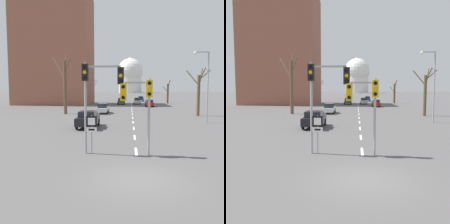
{
  "view_description": "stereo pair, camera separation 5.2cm",
  "coord_description": "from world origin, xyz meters",
  "views": [
    {
      "loc": [
        -0.4,
        -10.16,
        3.75
      ],
      "look_at": [
        -1.48,
        4.95,
        2.37
      ],
      "focal_mm": 40.0,
      "sensor_mm": 36.0,
      "label": 1
    },
    {
      "loc": [
        -0.35,
        -10.15,
        3.75
      ],
      "look_at": [
        -1.48,
        4.95,
        2.37
      ],
      "focal_mm": 40.0,
      "sensor_mm": 36.0,
      "label": 2
    }
  ],
  "objects": [
    {
      "name": "traffic_signal_near_left",
      "position": [
        -2.26,
        4.06,
        4.02
      ],
      "size": [
        2.39,
        0.34,
        5.29
      ],
      "color": "#9E9EA3",
      "rests_on": "ground_plane"
    },
    {
      "name": "lane_stripe_11",
      "position": [
        0.0,
        54.18,
        0.0
      ],
      "size": [
        0.16,
        2.0,
        0.01
      ],
      "primitive_type": "cube",
      "color": "silver",
      "rests_on": "ground_plane"
    },
    {
      "name": "lane_stripe_10",
      "position": [
        0.0,
        49.68,
        0.0
      ],
      "size": [
        0.16,
        2.0,
        0.01
      ],
      "primitive_type": "cube",
      "color": "silver",
      "rests_on": "ground_plane"
    },
    {
      "name": "sedan_distant_centre",
      "position": [
        -4.48,
        13.96,
        0.84
      ],
      "size": [
        1.9,
        4.43,
        1.63
      ],
      "color": "black",
      "rests_on": "ground_plane"
    },
    {
      "name": "sedan_mid_centre",
      "position": [
        3.84,
        44.03,
        0.8
      ],
      "size": [
        1.7,
        4.27,
        1.54
      ],
      "color": "maroon",
      "rests_on": "ground_plane"
    },
    {
      "name": "sedan_far_left",
      "position": [
        -2.52,
        52.02,
        0.83
      ],
      "size": [
        1.78,
        4.31,
        1.64
      ],
      "color": "#2D4C33",
      "rests_on": "ground_plane"
    },
    {
      "name": "lane_stripe_12",
      "position": [
        0.0,
        58.68,
        0.0
      ],
      "size": [
        0.16,
        2.0,
        0.01
      ],
      "primitive_type": "cube",
      "color": "silver",
      "rests_on": "ground_plane"
    },
    {
      "name": "capitol_dome",
      "position": [
        0.0,
        250.84,
        17.84
      ],
      "size": [
        25.93,
        25.93,
        36.63
      ],
      "color": "silver",
      "rests_on": "ground_plane"
    },
    {
      "name": "sedan_near_right",
      "position": [
        1.46,
        53.13,
        0.82
      ],
      "size": [
        1.75,
        3.82,
        1.63
      ],
      "color": "#B7B7BC",
      "rests_on": "ground_plane"
    },
    {
      "name": "lane_stripe_2",
      "position": [
        0.0,
        13.68,
        0.0
      ],
      "size": [
        0.16,
        2.0,
        0.01
      ],
      "primitive_type": "cube",
      "color": "silver",
      "rests_on": "ground_plane"
    },
    {
      "name": "traffic_signal_centre_tall",
      "position": [
        0.15,
        3.84,
        3.29
      ],
      "size": [
        1.8,
        0.34,
        4.37
      ],
      "color": "#9E9EA3",
      "rests_on": "ground_plane"
    },
    {
      "name": "sedan_near_left",
      "position": [
        3.04,
        69.19,
        0.8
      ],
      "size": [
        1.8,
        4.19,
        1.56
      ],
      "color": "navy",
      "rests_on": "ground_plane"
    },
    {
      "name": "lane_stripe_0",
      "position": [
        0.0,
        4.68,
        0.0
      ],
      "size": [
        0.16,
        2.0,
        0.01
      ],
      "primitive_type": "cube",
      "color": "silver",
      "rests_on": "ground_plane"
    },
    {
      "name": "route_sign_post",
      "position": [
        -2.6,
        3.99,
        1.52
      ],
      "size": [
        0.6,
        0.08,
        2.25
      ],
      "color": "#9E9EA3",
      "rests_on": "ground_plane"
    },
    {
      "name": "bare_tree_left_far",
      "position": [
        -10.22,
        27.17,
        4.48
      ],
      "size": [
        3.6,
        3.0,
        9.24
      ],
      "color": "brown",
      "rests_on": "ground_plane"
    },
    {
      "name": "lane_stripe_9",
      "position": [
        0.0,
        45.18,
        0.0
      ],
      "size": [
        0.16,
        2.0,
        0.01
      ],
      "primitive_type": "cube",
      "color": "silver",
      "rests_on": "ground_plane"
    },
    {
      "name": "ground_plane",
      "position": [
        0.0,
        0.0,
        0.0
      ],
      "size": [
        800.0,
        800.0,
        0.0
      ],
      "primitive_type": "plane",
      "color": "#565454"
    },
    {
      "name": "lane_stripe_5",
      "position": [
        0.0,
        27.18,
        0.0
      ],
      "size": [
        0.16,
        2.0,
        0.01
      ],
      "primitive_type": "cube",
      "color": "silver",
      "rests_on": "ground_plane"
    },
    {
      "name": "street_lamp_right",
      "position": [
        7.95,
        18.39,
        4.85
      ],
      "size": [
        1.71,
        0.36,
        7.94
      ],
      "color": "#9E9EA3",
      "rests_on": "ground_plane"
    },
    {
      "name": "bare_tree_right_far",
      "position": [
        9.27,
        25.8,
        3.32
      ],
      "size": [
        3.06,
        2.22,
        6.76
      ],
      "color": "brown",
      "rests_on": "ground_plane"
    },
    {
      "name": "bare_tree_left_near",
      "position": [
        -11.16,
        59.84,
        3.4
      ],
      "size": [
        3.01,
        2.27,
        7.36
      ],
      "color": "brown",
      "rests_on": "ground_plane"
    },
    {
      "name": "sedan_far_right",
      "position": [
        -4.59,
        28.54,
        0.79
      ],
      "size": [
        1.7,
        4.52,
        1.57
      ],
      "color": "silver",
      "rests_on": "ground_plane"
    },
    {
      "name": "lane_stripe_4",
      "position": [
        0.0,
        22.68,
        0.0
      ],
      "size": [
        0.16,
        2.0,
        0.01
      ],
      "primitive_type": "cube",
      "color": "silver",
      "rests_on": "ground_plane"
    },
    {
      "name": "bare_tree_right_near",
      "position": [
        9.71,
        57.45,
        2.89
      ],
      "size": [
        1.95,
        2.35,
        6.25
      ],
      "color": "brown",
      "rests_on": "ground_plane"
    },
    {
      "name": "lane_stripe_6",
      "position": [
        0.0,
        31.68,
        0.0
      ],
      "size": [
        0.16,
        2.0,
        0.01
      ],
      "primitive_type": "cube",
      "color": "silver",
      "rests_on": "ground_plane"
    },
    {
      "name": "lane_stripe_1",
      "position": [
        0.0,
        9.18,
        0.0
      ],
      "size": [
        0.16,
        2.0,
        0.01
      ],
      "primitive_type": "cube",
      "color": "silver",
      "rests_on": "ground_plane"
    },
    {
      "name": "lane_stripe_7",
      "position": [
        0.0,
        36.18,
        0.0
      ],
      "size": [
        0.16,
        2.0,
        0.01
      ],
      "primitive_type": "cube",
      "color": "silver",
      "rests_on": "ground_plane"
    },
    {
      "name": "lane_stripe_3",
      "position": [
        0.0,
        18.18,
        0.0
      ],
      "size": [
        0.16,
        2.0,
        0.01
      ],
      "primitive_type": "cube",
      "color": "silver",
      "rests_on": "ground_plane"
    },
    {
      "name": "apartment_block_left",
      "position": [
        -19.34,
        52.89,
        13.78
      ],
      "size": [
        18.0,
        14.0,
        27.56
      ],
      "primitive_type": "cube",
      "color": "#935642",
      "rests_on": "ground_plane"
    },
    {
      "name": "lane_stripe_8",
      "position": [
        0.0,
        40.68,
        0.0
      ],
      "size": [
        0.16,
        2.0,
        0.01
      ],
      "primitive_type": "cube",
      "color": "silver",
      "rests_on": "ground_plane"
    }
  ]
}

